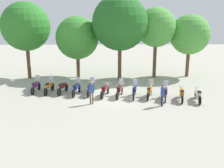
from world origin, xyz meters
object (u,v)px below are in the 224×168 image
at_px(motorcycle_5, 105,90).
at_px(tree_3, 156,28).
at_px(motorcycle_3, 76,88).
at_px(tree_0, 26,27).
at_px(motorcycle_11, 198,95).
at_px(tree_2, 120,23).
at_px(person_1, 91,90).
at_px(tree_4, 190,35).
at_px(motorcycle_7, 134,91).
at_px(person_0, 162,93).
at_px(motorcycle_0, 36,86).
at_px(motorcycle_1, 49,87).
at_px(motorcycle_10, 182,94).
at_px(motorcycle_2, 63,87).
at_px(motorcycle_6, 120,90).
at_px(motorcycle_8, 150,91).
at_px(tree_1, 77,38).
at_px(motorcycle_9, 166,93).
at_px(motorcycle_4, 91,89).

distance_m(motorcycle_5, tree_3, 9.70).
height_order(motorcycle_3, tree_0, tree_0).
height_order(motorcycle_11, tree_2, tree_2).
distance_m(person_1, tree_4, 13.60).
bearing_deg(motorcycle_7, tree_0, 67.22).
bearing_deg(tree_0, person_1, -50.48).
bearing_deg(person_0, motorcycle_3, -28.66).
height_order(motorcycle_0, tree_3, tree_3).
relative_size(motorcycle_7, tree_0, 0.28).
relative_size(motorcycle_0, person_0, 1.35).
distance_m(motorcycle_3, person_1, 2.82).
relative_size(motorcycle_0, motorcycle_1, 1.01).
height_order(motorcycle_3, motorcycle_5, motorcycle_3).
bearing_deg(motorcycle_10, motorcycle_2, 88.65).
height_order(motorcycle_5, motorcycle_10, same).
bearing_deg(motorcycle_5, motorcycle_6, -79.50).
distance_m(motorcycle_1, tree_2, 9.16).
bearing_deg(motorcycle_8, motorcycle_11, -87.50).
height_order(motorcycle_8, tree_1, tree_1).
height_order(motorcycle_9, motorcycle_11, motorcycle_9).
distance_m(motorcycle_0, tree_2, 9.88).
bearing_deg(motorcycle_10, motorcycle_11, -91.24).
relative_size(motorcycle_1, motorcycle_4, 1.00).
bearing_deg(motorcycle_0, motorcycle_1, -97.54).
height_order(motorcycle_5, tree_3, tree_3).
xyz_separation_m(motorcycle_11, tree_2, (-5.59, 6.93, 5.15)).
height_order(motorcycle_11, tree_3, tree_3).
bearing_deg(motorcycle_11, motorcycle_9, 85.81).
xyz_separation_m(motorcycle_7, tree_2, (-0.90, 5.87, 5.13)).
height_order(motorcycle_0, motorcycle_6, same).
bearing_deg(motorcycle_10, motorcycle_3, 89.61).
xyz_separation_m(motorcycle_7, motorcycle_8, (1.18, -0.10, 0.00)).
bearing_deg(tree_1, tree_0, -175.00).
xyz_separation_m(tree_0, tree_1, (5.04, 0.44, -1.15)).
height_order(motorcycle_1, motorcycle_2, motorcycle_1).
height_order(motorcycle_0, motorcycle_7, same).
xyz_separation_m(motorcycle_8, tree_1, (-6.38, 7.41, 3.60)).
height_order(motorcycle_5, person_1, person_1).
bearing_deg(motorcycle_7, person_1, 125.93).
relative_size(motorcycle_9, person_0, 1.32).
bearing_deg(tree_0, tree_3, 1.01).
distance_m(motorcycle_1, tree_4, 15.22).
bearing_deg(tree_3, motorcycle_1, -150.13).
bearing_deg(motorcycle_5, motorcycle_7, -81.58).
distance_m(motorcycle_6, tree_1, 8.92).
relative_size(motorcycle_1, motorcycle_6, 1.02).
relative_size(tree_0, tree_2, 0.92).
xyz_separation_m(motorcycle_6, tree_2, (0.27, 5.65, 5.13)).
bearing_deg(motorcycle_5, motorcycle_2, 92.16).
xyz_separation_m(motorcycle_5, motorcycle_7, (2.35, -0.35, 0.01)).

